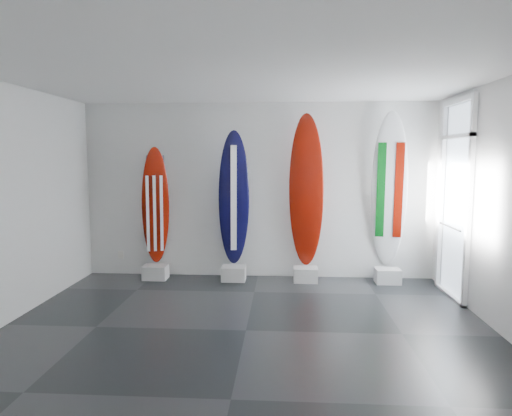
# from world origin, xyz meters

# --- Properties ---
(floor) EXTENTS (6.00, 6.00, 0.00)m
(floor) POSITION_xyz_m (0.00, 0.00, 0.00)
(floor) COLOR black
(floor) RESTS_ON ground
(ceiling) EXTENTS (6.00, 6.00, 0.00)m
(ceiling) POSITION_xyz_m (0.00, 0.00, 3.00)
(ceiling) COLOR white
(ceiling) RESTS_ON wall_back
(wall_back) EXTENTS (6.00, 0.00, 6.00)m
(wall_back) POSITION_xyz_m (0.00, 2.50, 1.50)
(wall_back) COLOR silver
(wall_back) RESTS_ON ground
(wall_front) EXTENTS (6.00, 0.00, 6.00)m
(wall_front) POSITION_xyz_m (0.00, -2.50, 1.50)
(wall_front) COLOR silver
(wall_front) RESTS_ON ground
(wall_right) EXTENTS (0.00, 5.00, 5.00)m
(wall_right) POSITION_xyz_m (3.00, 0.00, 1.50)
(wall_right) COLOR silver
(wall_right) RESTS_ON ground
(display_block_usa) EXTENTS (0.40, 0.30, 0.24)m
(display_block_usa) POSITION_xyz_m (-1.74, 2.18, 0.12)
(display_block_usa) COLOR silver
(display_block_usa) RESTS_ON floor
(surfboard_usa) EXTENTS (0.54, 0.47, 2.02)m
(surfboard_usa) POSITION_xyz_m (-1.74, 2.28, 1.24)
(surfboard_usa) COLOR maroon
(surfboard_usa) RESTS_ON display_block_usa
(display_block_navy) EXTENTS (0.40, 0.30, 0.24)m
(display_block_navy) POSITION_xyz_m (-0.39, 2.18, 0.12)
(display_block_navy) COLOR silver
(display_block_navy) RESTS_ON floor
(surfboard_navy) EXTENTS (0.56, 0.40, 2.29)m
(surfboard_navy) POSITION_xyz_m (-0.39, 2.28, 1.38)
(surfboard_navy) COLOR black
(surfboard_navy) RESTS_ON display_block_navy
(display_block_swiss) EXTENTS (0.40, 0.30, 0.24)m
(display_block_swiss) POSITION_xyz_m (0.82, 2.18, 0.12)
(display_block_swiss) COLOR silver
(display_block_swiss) RESTS_ON floor
(surfboard_swiss) EXTENTS (0.61, 0.34, 2.55)m
(surfboard_swiss) POSITION_xyz_m (0.82, 2.28, 1.51)
(surfboard_swiss) COLOR maroon
(surfboard_swiss) RESTS_ON display_block_swiss
(display_block_italy) EXTENTS (0.40, 0.30, 0.24)m
(display_block_italy) POSITION_xyz_m (2.18, 2.18, 0.12)
(display_block_italy) COLOR silver
(display_block_italy) RESTS_ON floor
(surfboard_italy) EXTENTS (0.66, 0.54, 2.58)m
(surfboard_italy) POSITION_xyz_m (2.18, 2.28, 1.52)
(surfboard_italy) COLOR white
(surfboard_italy) RESTS_ON display_block_italy
(wall_outlet) EXTENTS (0.09, 0.02, 0.13)m
(wall_outlet) POSITION_xyz_m (-2.45, 2.48, 0.35)
(wall_outlet) COLOR silver
(wall_outlet) RESTS_ON wall_back
(glass_door) EXTENTS (0.12, 1.16, 2.85)m
(glass_door) POSITION_xyz_m (2.97, 1.55, 1.43)
(glass_door) COLOR white
(glass_door) RESTS_ON floor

